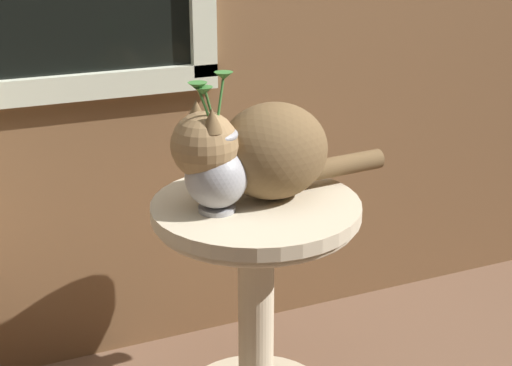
# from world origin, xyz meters

# --- Properties ---
(wicker_side_table) EXTENTS (0.52, 0.52, 0.62)m
(wicker_side_table) POSITION_xyz_m (0.12, 0.24, 0.41)
(wicker_side_table) COLOR beige
(wicker_side_table) RESTS_ON ground_plane
(cat) EXTENTS (0.59, 0.26, 0.26)m
(cat) POSITION_xyz_m (0.14, 0.26, 0.75)
(cat) COLOR brown
(cat) RESTS_ON wicker_side_table
(pewter_vase_with_ivy) EXTENTS (0.15, 0.15, 0.33)m
(pewter_vase_with_ivy) POSITION_xyz_m (0.01, 0.23, 0.72)
(pewter_vase_with_ivy) COLOR #99999E
(pewter_vase_with_ivy) RESTS_ON wicker_side_table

